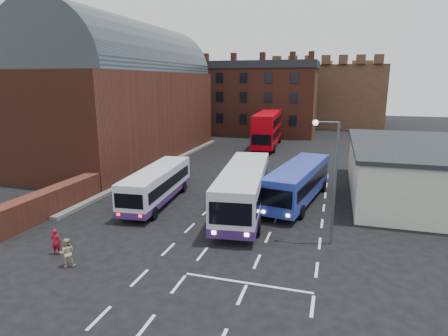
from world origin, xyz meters
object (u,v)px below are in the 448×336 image
(street_lamp, at_px, (331,171))
(bus_white_outbound, at_px, (157,183))
(bus_red_double, at_px, (267,129))
(pedestrian_red, at_px, (56,242))
(bus_blue, at_px, (298,181))
(pedestrian_beige, at_px, (67,253))
(bus_white_inbound, at_px, (244,187))

(street_lamp, bearing_deg, bus_white_outbound, 162.63)
(bus_red_double, distance_m, pedestrian_red, 36.28)
(street_lamp, bearing_deg, bus_red_double, 106.37)
(bus_blue, xyz_separation_m, pedestrian_red, (-11.48, -12.65, -0.98))
(street_lamp, bearing_deg, pedestrian_red, -158.19)
(street_lamp, relative_size, pedestrian_beige, 4.71)
(pedestrian_red, bearing_deg, bus_red_double, -112.98)
(bus_red_double, distance_m, street_lamp, 31.69)
(bus_red_double, height_order, pedestrian_beige, bus_red_double)
(bus_white_outbound, height_order, pedestrian_beige, bus_white_outbound)
(pedestrian_red, bearing_deg, street_lamp, -173.37)
(pedestrian_beige, bearing_deg, bus_blue, -158.90)
(bus_white_inbound, height_order, bus_blue, bus_white_inbound)
(bus_white_inbound, relative_size, pedestrian_red, 8.36)
(pedestrian_beige, bearing_deg, street_lamp, 175.14)
(bus_blue, height_order, bus_red_double, bus_red_double)
(bus_blue, distance_m, pedestrian_beige, 16.92)
(pedestrian_red, bearing_deg, pedestrian_beige, 131.66)
(bus_white_inbound, xyz_separation_m, bus_blue, (3.42, 3.48, -0.20))
(bus_white_inbound, height_order, pedestrian_beige, bus_white_inbound)
(pedestrian_red, distance_m, pedestrian_beige, 1.78)
(bus_white_outbound, relative_size, bus_white_inbound, 0.82)
(bus_white_outbound, xyz_separation_m, street_lamp, (12.57, -3.93, 2.69))
(bus_blue, xyz_separation_m, street_lamp, (2.35, -7.12, 2.55))
(pedestrian_beige, bearing_deg, bus_red_double, -127.96)
(bus_white_outbound, relative_size, pedestrian_beige, 6.58)
(bus_red_double, bearing_deg, pedestrian_beige, 81.54)
(pedestrian_beige, bearing_deg, bus_white_outbound, -121.40)
(bus_white_inbound, height_order, bus_red_double, bus_red_double)
(street_lamp, bearing_deg, bus_blue, 108.30)
(street_lamp, xyz_separation_m, pedestrian_beige, (-12.35, -6.51, -3.50))
(bus_white_outbound, relative_size, bus_blue, 0.91)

